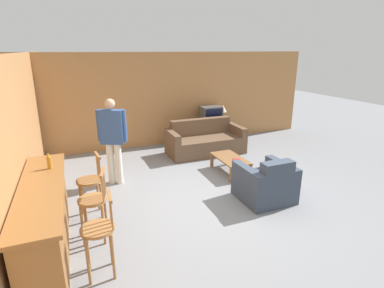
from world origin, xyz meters
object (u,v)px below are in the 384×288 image
bar_chair_near (99,234)px  book_on_table (237,160)px  tv_unit (210,132)px  table_lamp (223,109)px  tv (211,114)px  bar_chair_far (90,184)px  coffee_table (230,160)px  armchair_near (266,184)px  couch_far (205,141)px  bottle (49,161)px  person_by_window (113,137)px  bar_chair_mid (94,204)px

bar_chair_near → book_on_table: size_ratio=4.99×
tv_unit → table_lamp: (0.39, 0.00, 0.66)m
tv → book_on_table: tv is taller
bar_chair_far → coffee_table: bar_chair_far is taller
bar_chair_far → table_lamp: (3.99, 3.04, 0.41)m
armchair_near → book_on_table: bearing=87.8°
couch_far → bottle: bearing=-146.6°
bar_chair_near → book_on_table: 3.63m
bar_chair_near → armchair_near: bar_chair_near is taller
couch_far → tv_unit: bearing=55.9°
coffee_table → book_on_table: size_ratio=4.77×
bar_chair_far → table_lamp: 5.03m
armchair_near → person_by_window: (-2.44, 1.77, 0.68)m
bar_chair_near → couch_far: 4.80m
bar_chair_mid → book_on_table: bearing=22.0°
bar_chair_mid → tv_unit: size_ratio=1.01×
coffee_table → tv_unit: tv_unit is taller
coffee_table → tv: (0.60, 2.29, 0.55)m
armchair_near → coffee_table: (0.01, 1.36, -0.01)m
bar_chair_near → book_on_table: (3.03, 1.99, -0.19)m
couch_far → armchair_near: 2.84m
bar_chair_near → tv_unit: 5.77m
couch_far → book_on_table: 1.71m
bar_chair_mid → tv_unit: (3.60, 3.74, -0.25)m
bottle → bar_chair_mid: bearing=-46.7°
person_by_window → bar_chair_far: bearing=-114.9°
tv → bar_chair_mid: bearing=-133.9°
coffee_table → person_by_window: bearing=170.4°
couch_far → person_by_window: 2.81m
bar_chair_near → person_by_window: person_by_window is taller
coffee_table → bottle: bottle is taller
armchair_near → table_lamp: (1.00, 3.65, 0.66)m
bar_chair_far → tv: tv is taller
bar_chair_far → armchair_near: bar_chair_far is taller
bottle → coffee_table: bearing=14.0°
tv → table_lamp: (0.39, 0.00, 0.11)m
bar_chair_near → couch_far: bearing=50.5°
person_by_window → bar_chair_near: bearing=-101.6°
tv_unit → person_by_window: size_ratio=0.60×
coffee_table → bottle: (-3.54, -0.88, 0.79)m
person_by_window → armchair_near: bearing=-36.0°
couch_far → bottle: 4.37m
tv → book_on_table: size_ratio=2.78×
bar_chair_far → coffee_table: size_ratio=1.05×
bar_chair_far → tv: 4.72m
bar_chair_far → coffee_table: 3.11m
bar_chair_far → tv_unit: bar_chair_far is taller
armchair_near → tv: 3.73m
bar_chair_mid → armchair_near: bearing=1.8°
couch_far → bar_chair_near: bearing=-129.5°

